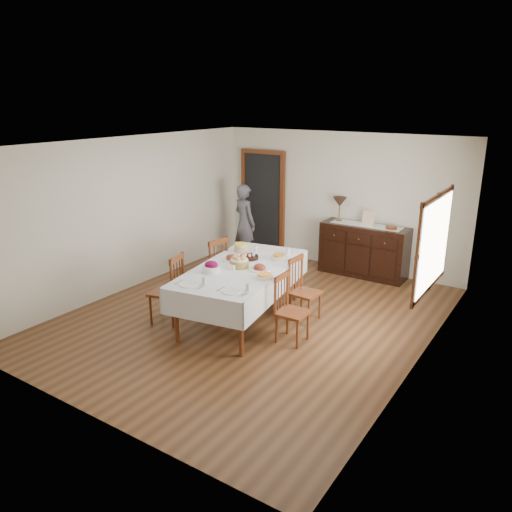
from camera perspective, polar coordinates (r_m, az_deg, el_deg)
The scene contains 26 objects.
ground at distance 7.68m, azimuth -0.41°, elevation -6.95°, with size 6.00×6.00×0.00m, color brown.
room_shell at distance 7.58m, azimuth 0.42°, elevation 5.79°, with size 5.02×6.02×2.65m.
dining_table at distance 7.34m, azimuth -1.66°, elevation -1.98°, with size 1.60×2.58×0.83m.
chair_left_near at distance 7.44m, azimuth -9.88°, elevation -3.67°, with size 0.54×0.54×1.05m.
chair_left_far at distance 8.16m, azimuth -4.98°, elevation -1.45°, with size 0.49×0.49×1.06m.
chair_right_near at distance 6.80m, azimuth 3.84°, elevation -5.98°, with size 0.40×0.40×0.95m.
chair_right_far at distance 7.46m, azimuth 5.35°, elevation -3.74°, with size 0.42×0.42×0.96m.
sideboard at distance 9.50m, azimuth 12.22°, elevation 0.65°, with size 1.61×0.58×0.96m.
person at distance 10.04m, azimuth -1.30°, elevation 4.07°, with size 0.52×0.34×1.68m, color #52525D.
bread_basket at distance 7.28m, azimuth -1.92°, elevation -0.70°, with size 0.28×0.28×0.18m.
egg_basket at distance 7.67m, azimuth -0.79°, elevation -0.07°, with size 0.29×0.29×0.11m.
ham_platter_a at distance 7.61m, azimuth -2.79°, elevation -0.27°, with size 0.30×0.30×0.11m.
ham_platter_b at distance 7.17m, azimuth 0.41°, elevation -1.40°, with size 0.30×0.30×0.11m.
beet_bowl at distance 7.11m, azimuth -5.12°, elevation -1.29°, with size 0.26×0.26×0.16m.
carrot_bowl at distance 7.62m, azimuth 2.64°, elevation -0.16°, with size 0.24×0.24×0.09m.
pineapple_bowl at distance 8.02m, azimuth -1.73°, elevation 0.97°, with size 0.22×0.22×0.14m.
casserole_dish at distance 6.84m, azimuth 0.97°, elevation -2.32°, with size 0.24×0.24×0.07m.
butter_dish at distance 7.22m, azimuth -2.80°, elevation -1.23°, with size 0.15×0.11×0.07m.
setting_left at distance 6.67m, azimuth -7.15°, elevation -3.10°, with size 0.44×0.31×0.10m.
setting_right at distance 6.40m, azimuth -2.20°, elevation -3.89°, with size 0.44×0.31×0.10m.
glass_far_a at distance 8.05m, azimuth -0.02°, elevation 0.89°, with size 0.06×0.06×0.09m.
glass_far_b at distance 7.91m, azimuth 3.69°, elevation 0.57°, with size 0.07×0.07×0.10m.
runner at distance 9.39m, azimuth 12.52°, elevation 3.50°, with size 1.30×0.35×0.01m.
table_lamp at distance 9.52m, azimuth 9.55°, elevation 6.03°, with size 0.26×0.26×0.46m.
picture_frame at distance 9.26m, azimuth 12.71°, elevation 4.16°, with size 0.22×0.08×0.28m.
deco_bowl at distance 9.18m, azimuth 15.21°, elevation 3.14°, with size 0.20×0.20×0.06m.
Camera 1 is at (3.89, -5.80, 3.21)m, focal length 35.00 mm.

